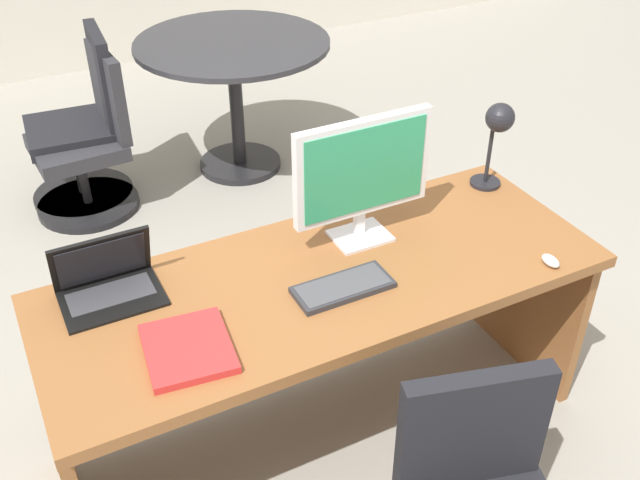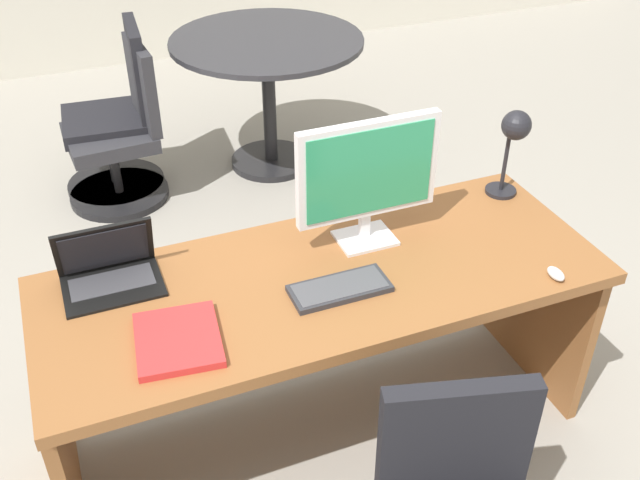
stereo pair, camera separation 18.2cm
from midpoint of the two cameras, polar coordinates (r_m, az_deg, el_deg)
name	(u,v)px [view 2 (the right image)]	position (r m, az deg, el deg)	size (l,w,h in m)	color
ground	(220,228)	(4.03, -6.46, 0.87)	(12.00, 12.00, 0.00)	gray
desk	(319,312)	(2.59, 1.94, -5.68)	(1.89, 0.73, 0.75)	brown
monitor	(368,174)	(2.47, 5.85, 5.06)	(0.50, 0.16, 0.46)	silver
laptop	(108,264)	(2.45, -14.10, -1.91)	(0.31, 0.23, 0.21)	black
keyboard	(340,288)	(2.37, 3.74, -3.83)	(0.32, 0.14, 0.02)	#2D2D33
mouse	(556,274)	(2.56, 19.79, -2.54)	(0.04, 0.08, 0.03)	silver
desk_lamp	(514,136)	(2.85, 16.60, 7.70)	(0.12, 0.14, 0.36)	black
book	(178,340)	(2.20, -8.64, -7.73)	(0.28, 0.31, 0.02)	red
meeting_table	(268,72)	(4.37, -2.85, 12.90)	(1.11, 1.11, 0.80)	black
meeting_chair_near	(118,126)	(4.34, -14.23, 8.55)	(0.56, 0.56, 0.95)	black
meeting_chair_far	(122,141)	(4.25, -13.93, 7.44)	(0.56, 0.56, 0.88)	black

